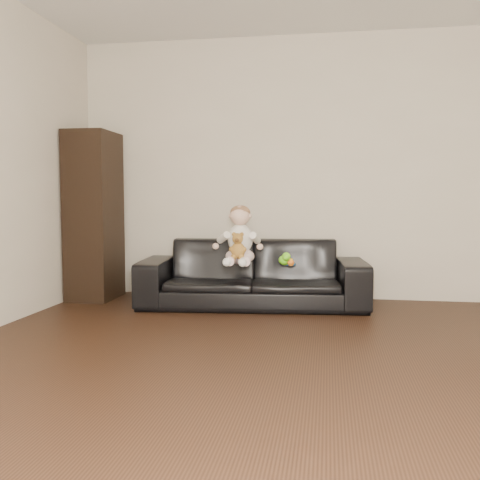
% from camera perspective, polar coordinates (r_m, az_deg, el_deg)
% --- Properties ---
extents(floor, '(5.50, 5.50, 0.00)m').
position_cam_1_polar(floor, '(2.81, 8.89, -16.32)').
color(floor, black).
rests_on(floor, ground).
extents(wall_back, '(5.00, 0.00, 5.00)m').
position_cam_1_polar(wall_back, '(5.39, 9.30, 7.62)').
color(wall_back, beige).
rests_on(wall_back, ground).
extents(sofa, '(2.14, 1.00, 0.61)m').
position_cam_1_polar(sofa, '(4.98, 1.36, -3.55)').
color(sofa, black).
rests_on(sofa, floor).
extents(cabinet, '(0.42, 0.57, 1.65)m').
position_cam_1_polar(cabinet, '(5.48, -15.30, 2.48)').
color(cabinet, black).
rests_on(cabinet, floor).
extents(shelf_item, '(0.18, 0.25, 0.28)m').
position_cam_1_polar(shelf_item, '(5.48, -15.18, 6.36)').
color(shelf_item, silver).
rests_on(shelf_item, cabinet).
extents(baby, '(0.40, 0.48, 0.54)m').
position_cam_1_polar(baby, '(4.84, -0.03, 0.18)').
color(baby, beige).
rests_on(baby, sofa).
extents(teddy_bear, '(0.16, 0.16, 0.23)m').
position_cam_1_polar(teddy_bear, '(4.69, -0.23, -0.66)').
color(teddy_bear, olive).
rests_on(teddy_bear, sofa).
extents(toy_green, '(0.11, 0.13, 0.09)m').
position_cam_1_polar(toy_green, '(4.81, 4.79, -2.15)').
color(toy_green, '#6FEC1B').
rests_on(toy_green, sofa).
extents(toy_rattle, '(0.07, 0.07, 0.06)m').
position_cam_1_polar(toy_rattle, '(4.75, 5.45, -2.43)').
color(toy_rattle, orange).
rests_on(toy_rattle, sofa).
extents(toy_blue_disc, '(0.12, 0.12, 0.01)m').
position_cam_1_polar(toy_blue_disc, '(4.84, 5.36, -2.57)').
color(toy_blue_disc, '#1767B8').
rests_on(toy_blue_disc, sofa).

